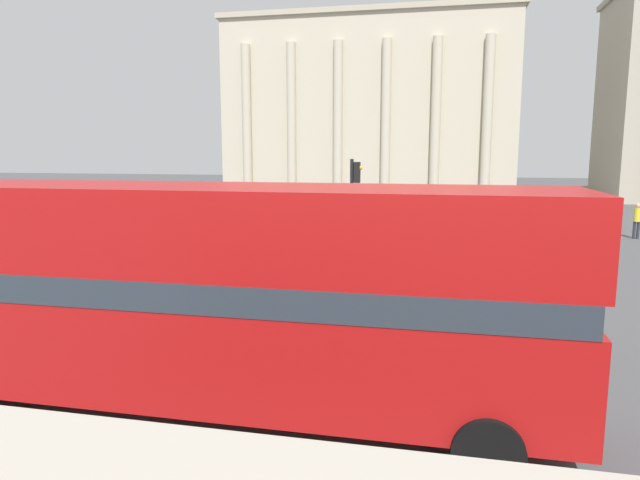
# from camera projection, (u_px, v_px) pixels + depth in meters

# --- Properties ---
(double_decker_bus) EXTENTS (11.21, 2.62, 3.90)m
(double_decker_bus) POSITION_uv_depth(u_px,v_px,m) (222.00, 291.00, 9.35)
(double_decker_bus) COLOR black
(double_decker_bus) RESTS_ON ground_plane
(plaza_building_left) EXTENTS (29.15, 13.63, 17.76)m
(plaza_building_left) POSITION_uv_depth(u_px,v_px,m) (371.00, 109.00, 59.80)
(plaza_building_left) COLOR beige
(plaza_building_left) RESTS_ON ground_plane
(traffic_light_mid) EXTENTS (0.42, 0.24, 4.19)m
(traffic_light_mid) POSITION_uv_depth(u_px,v_px,m) (354.00, 202.00, 19.42)
(traffic_light_mid) COLOR black
(traffic_light_mid) RESTS_ON ground_plane
(car_white) EXTENTS (4.20, 1.93, 1.35)m
(car_white) POSITION_uv_depth(u_px,v_px,m) (472.00, 227.00, 28.37)
(car_white) COLOR black
(car_white) RESTS_ON ground_plane
(pedestrian_yellow) EXTENTS (0.32, 0.32, 1.83)m
(pedestrian_yellow) POSITION_uv_depth(u_px,v_px,m) (637.00, 218.00, 29.10)
(pedestrian_yellow) COLOR #282B33
(pedestrian_yellow) RESTS_ON ground_plane
(pedestrian_black) EXTENTS (0.32, 0.32, 1.66)m
(pedestrian_black) POSITION_uv_depth(u_px,v_px,m) (528.00, 226.00, 26.89)
(pedestrian_black) COLOR #282B33
(pedestrian_black) RESTS_ON ground_plane
(pedestrian_white) EXTENTS (0.32, 0.32, 1.80)m
(pedestrian_white) POSITION_uv_depth(u_px,v_px,m) (385.00, 212.00, 32.47)
(pedestrian_white) COLOR #282B33
(pedestrian_white) RESTS_ON ground_plane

